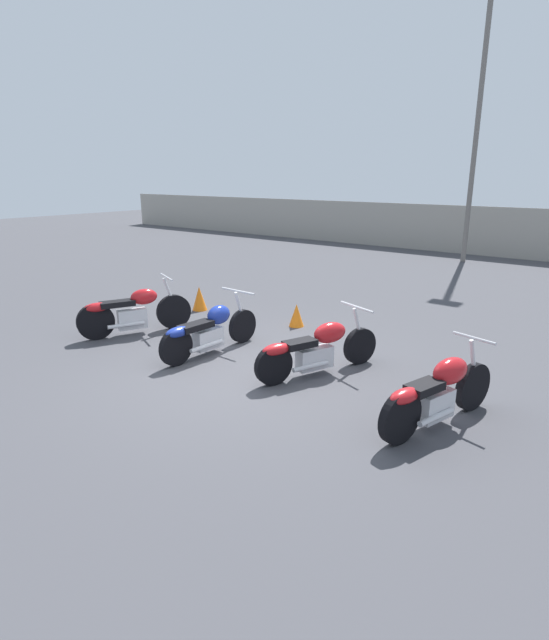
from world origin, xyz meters
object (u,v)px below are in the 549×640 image
motorcycle_slot_1 (209,330)px  motorcycle_slot_3 (438,392)px  light_pole_right (479,108)px  motorcycle_slot_0 (133,312)px  traffic_cone_near (199,298)px  traffic_cone_far (296,315)px  motorcycle_slot_2 (317,348)px

motorcycle_slot_1 → motorcycle_slot_3: (3.81, -0.11, 0.02)m
light_pole_right → motorcycle_slot_0: (-2.12, -11.76, -4.36)m
traffic_cone_near → light_pole_right: bearing=76.2°
traffic_cone_far → light_pole_right: bearing=89.6°
light_pole_right → traffic_cone_near: (-2.41, -9.84, -4.53)m
light_pole_right → traffic_cone_near: light_pole_right is taller
light_pole_right → traffic_cone_far: bearing=-90.4°
light_pole_right → traffic_cone_near: 11.09m
motorcycle_slot_0 → traffic_cone_near: motorcycle_slot_0 is taller
traffic_cone_far → traffic_cone_near: bearing=-172.3°
motorcycle_slot_2 → traffic_cone_far: bearing=153.2°
motorcycle_slot_3 → motorcycle_slot_1: bearing=-166.3°
motorcycle_slot_0 → traffic_cone_near: bearing=122.2°
motorcycle_slot_2 → traffic_cone_near: motorcycle_slot_2 is taller
motorcycle_slot_0 → traffic_cone_far: (2.05, 2.23, -0.21)m
light_pole_right → traffic_cone_far: light_pole_right is taller
motorcycle_slot_1 → motorcycle_slot_3: size_ratio=1.06×
motorcycle_slot_0 → motorcycle_slot_3: bearing=23.7°
light_pole_right → traffic_cone_far: (-0.07, -9.52, -4.57)m
motorcycle_slot_1 → motorcycle_slot_2: motorcycle_slot_1 is taller
traffic_cone_near → traffic_cone_far: (2.34, 0.31, -0.04)m
motorcycle_slot_0 → motorcycle_slot_2: size_ratio=0.96×
motorcycle_slot_3 → motorcycle_slot_2: bearing=-177.8°
light_pole_right → motorcycle_slot_0: size_ratio=4.25×
motorcycle_slot_3 → motorcycle_slot_0: bearing=-164.7°
motorcycle_slot_3 → traffic_cone_far: (-3.59, 2.23, -0.20)m
light_pole_right → traffic_cone_far: size_ratio=18.74×
motorcycle_slot_2 → motorcycle_slot_0: bearing=-152.3°
motorcycle_slot_0 → motorcycle_slot_3: motorcycle_slot_0 is taller
light_pole_right → motorcycle_slot_1: light_pole_right is taller
motorcycle_slot_2 → traffic_cone_far: 2.42m
motorcycle_slot_1 → traffic_cone_far: 2.14m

